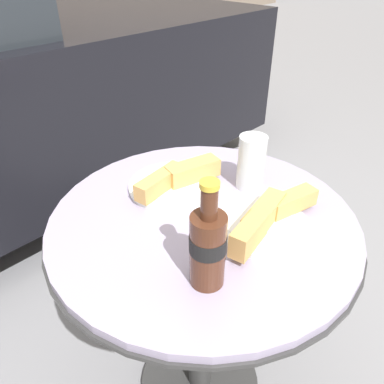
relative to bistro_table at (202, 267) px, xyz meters
name	(u,v)px	position (x,y,z in m)	size (l,w,h in m)	color
ground_plane	(200,382)	(0.00, 0.00, -0.54)	(30.00, 30.00, 0.00)	gray
bistro_table	(202,267)	(0.00, 0.00, 0.00)	(0.72, 0.72, 0.70)	#333333
cola_bottle_left	(208,246)	(-0.14, -0.14, 0.25)	(0.07, 0.07, 0.22)	#4C2819
drinking_glass	(252,165)	(0.17, 0.00, 0.23)	(0.07, 0.07, 0.14)	black
lunch_plate_near	(176,181)	(0.04, 0.13, 0.18)	(0.24, 0.22, 0.06)	white
lunch_plate_far	(266,220)	(0.06, -0.13, 0.19)	(0.29, 0.21, 0.07)	white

